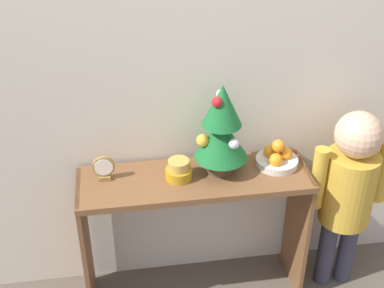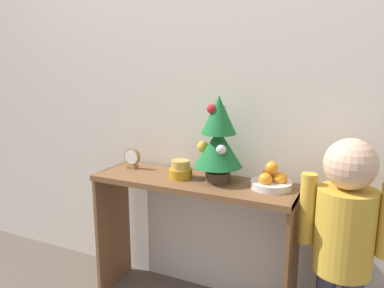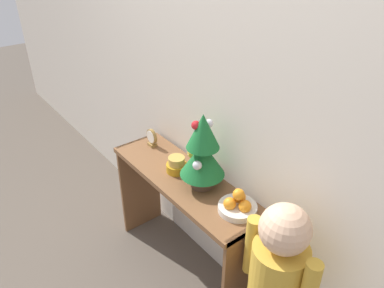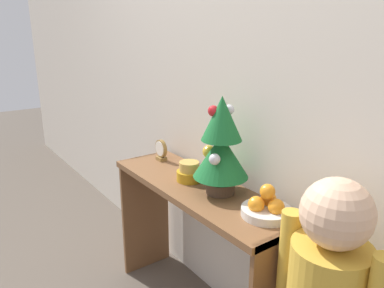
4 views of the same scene
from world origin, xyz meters
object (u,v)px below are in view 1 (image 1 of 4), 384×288
Objects in this scene: fruit_bowl at (277,158)px; child_figure at (349,185)px; singing_bowl at (179,170)px; mini_tree at (221,129)px; desk_clock at (104,168)px.

fruit_bowl is 0.37m from child_figure.
child_figure reaches higher than singing_bowl.
singing_bowl is (-0.19, -0.03, -0.18)m from mini_tree.
mini_tree is at bearing 173.52° from child_figure.
mini_tree reaches higher than singing_bowl.
fruit_bowl is (0.27, 0.01, -0.18)m from mini_tree.
desk_clock reaches higher than singing_bowl.
child_figure is (0.34, -0.08, -0.13)m from fruit_bowl.
fruit_bowl is 0.78m from desk_clock.
desk_clock is 0.12× the size of child_figure.
desk_clock is at bearing 178.65° from mini_tree.
singing_bowl is 1.03× the size of desk_clock.
singing_bowl is at bearing 177.20° from child_figure.
desk_clock is (-0.33, 0.04, 0.02)m from singing_bowl.
fruit_bowl reaches higher than desk_clock.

